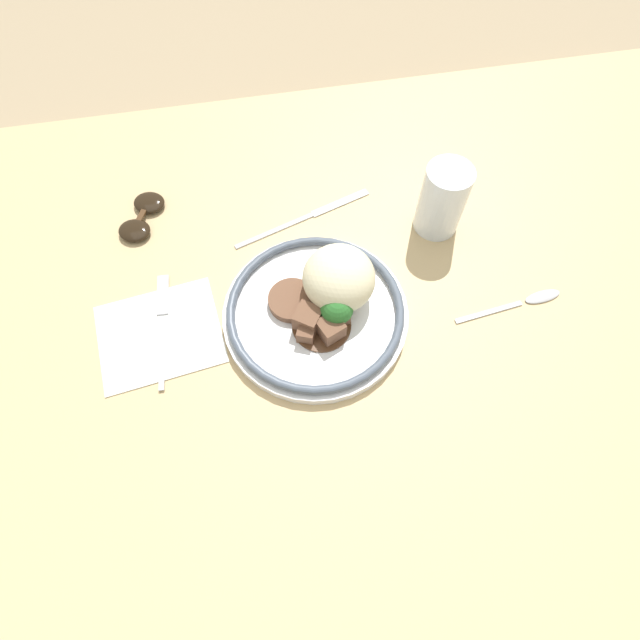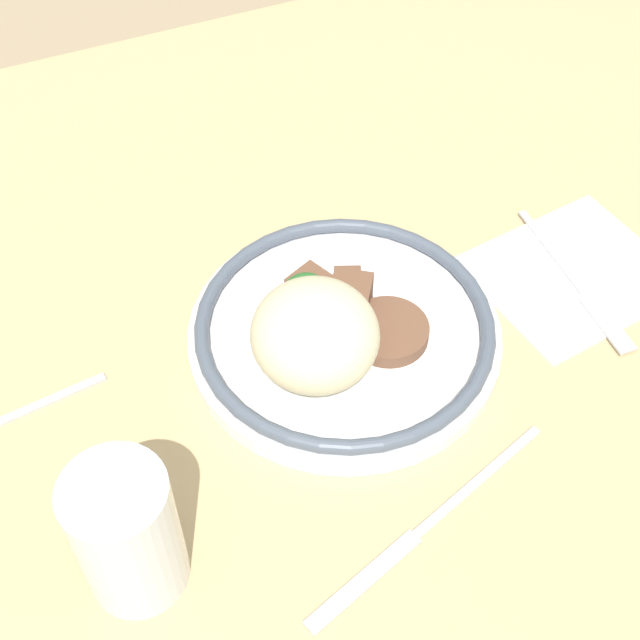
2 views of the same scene
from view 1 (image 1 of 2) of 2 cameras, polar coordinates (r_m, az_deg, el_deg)
name	(u,v)px [view 1 (image 1 of 2)]	position (r m, az deg, el deg)	size (l,w,h in m)	color
ground_plane	(305,343)	(0.72, -1.71, -2.61)	(8.00, 8.00, 0.00)	#998466
dining_table	(305,336)	(0.70, -1.75, -1.90)	(1.48, 0.96, 0.04)	tan
napkin	(160,334)	(0.71, -17.86, -1.53)	(0.18, 0.16, 0.00)	white
plate	(323,304)	(0.67, 0.34, 1.88)	(0.25, 0.25, 0.09)	white
juice_glass	(442,203)	(0.76, 13.72, 12.90)	(0.07, 0.07, 0.11)	yellow
fork	(163,318)	(0.72, -17.55, 0.21)	(0.02, 0.18, 0.00)	#B7B7BC
knife	(309,216)	(0.79, -1.31, 11.76)	(0.22, 0.08, 0.00)	#B7B7BC
spoon	(529,300)	(0.76, 22.81, 2.08)	(0.16, 0.03, 0.01)	#B7B7BC
sunglasses	(142,216)	(0.82, -19.69, 11.09)	(0.08, 0.11, 0.01)	black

